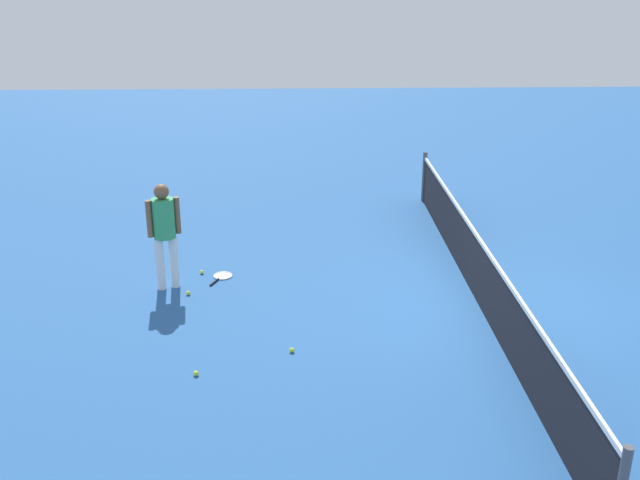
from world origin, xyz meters
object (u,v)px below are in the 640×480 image
Objects in this scene: tennis_racket_near_player at (222,276)px; tennis_ball_near_player at (196,373)px; player_near_side at (164,228)px; tennis_ball_midcourt at (292,350)px; tennis_ball_baseline at (188,293)px; tennis_ball_by_net at (202,272)px.

tennis_ball_near_player is at bearing -0.80° from tennis_racket_near_player.
player_near_side is 1.33m from tennis_racket_near_player.
tennis_racket_near_player is at bearing 115.62° from player_near_side.
tennis_racket_near_player is 9.15× the size of tennis_ball_near_player.
tennis_ball_midcourt is (2.12, 1.95, -0.98)m from player_near_side.
tennis_ball_midcourt is 1.00× the size of tennis_ball_baseline.
tennis_racket_near_player is 0.37m from tennis_ball_by_net.
tennis_ball_near_player is (3.04, -0.04, 0.02)m from tennis_racket_near_player.
player_near_side is at bearing -64.38° from tennis_racket_near_player.
tennis_ball_baseline is (-2.37, -0.42, 0.00)m from tennis_ball_near_player.
player_near_side is 3.04m from tennis_ball_midcourt.
tennis_ball_near_player and tennis_ball_baseline have the same top height.
player_near_side is 2.93m from tennis_ball_near_player.
tennis_ball_midcourt is at bearing 114.52° from tennis_ball_near_player.
player_near_side is 2.82× the size of tennis_racket_near_player.
tennis_ball_midcourt is at bearing 42.65° from player_near_side.
player_near_side is 25.76× the size of tennis_ball_by_net.
tennis_ball_near_player and tennis_ball_by_net have the same top height.
tennis_ball_baseline is (-1.83, -1.61, 0.00)m from tennis_ball_midcourt.
tennis_ball_near_player is (2.66, 0.76, -0.98)m from player_near_side.
tennis_ball_by_net is at bearing 172.01° from tennis_ball_baseline.
tennis_ball_midcourt is at bearing 41.31° from tennis_ball_baseline.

